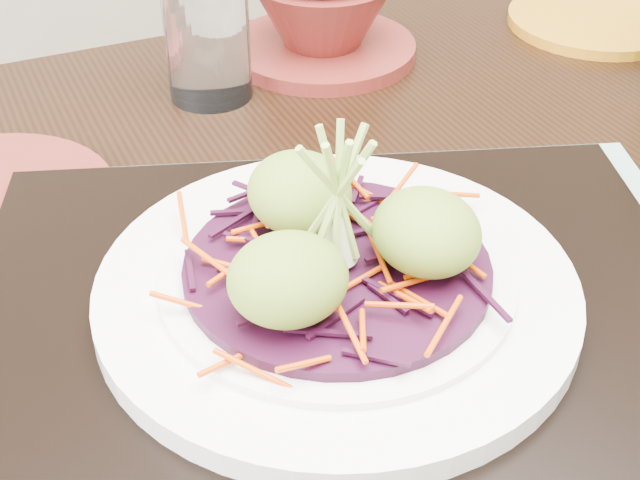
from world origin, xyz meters
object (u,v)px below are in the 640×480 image
dining_table (348,377)px  water_glass (207,40)px  terracotta_bowl_set (323,22)px  white_plate (337,287)px  yellow_plate (595,21)px  serving_tray (336,312)px

dining_table → water_glass: 0.31m
terracotta_bowl_set → white_plate: bearing=-117.8°
water_glass → terracotta_bowl_set: 0.13m
dining_table → water_glass: size_ratio=12.53×
water_glass → yellow_plate: (0.40, -0.05, -0.05)m
yellow_plate → serving_tray: bearing=-149.2°
dining_table → terracotta_bowl_set: size_ratio=5.42×
dining_table → serving_tray: serving_tray is taller
white_plate → yellow_plate: 0.53m
white_plate → water_glass: water_glass is taller
serving_tray → water_glass: water_glass is taller
white_plate → water_glass: bearing=80.0°
dining_table → serving_tray: (-0.04, -0.05, 0.11)m
dining_table → white_plate: 0.15m
water_glass → yellow_plate: size_ratio=0.59×
water_glass → terracotta_bowl_set: (0.12, 0.02, -0.02)m
dining_table → water_glass: bearing=90.5°
dining_table → white_plate: size_ratio=4.62×
dining_table → water_glass: (0.02, 0.27, 0.15)m
terracotta_bowl_set → yellow_plate: bearing=-14.3°
serving_tray → water_glass: 0.32m
serving_tray → yellow_plate: size_ratio=2.46×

